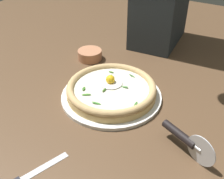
% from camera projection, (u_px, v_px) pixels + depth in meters
% --- Properties ---
extents(ground_plane, '(2.40, 2.40, 0.03)m').
position_uv_depth(ground_plane, '(112.00, 99.00, 0.93)').
color(ground_plane, brown).
rests_on(ground_plane, ground).
extents(pizza_plate, '(0.34, 0.34, 0.01)m').
position_uv_depth(pizza_plate, '(112.00, 96.00, 0.91)').
color(pizza_plate, white).
rests_on(pizza_plate, ground).
extents(pizza, '(0.30, 0.30, 0.06)m').
position_uv_depth(pizza, '(112.00, 89.00, 0.90)').
color(pizza, tan).
rests_on(pizza, pizza_plate).
extents(side_bowl, '(0.10, 0.10, 0.04)m').
position_uv_depth(side_bowl, '(90.00, 55.00, 1.13)').
color(side_bowl, '#BB7853').
rests_on(side_bowl, ground).
extents(pizza_cutter, '(0.16, 0.08, 0.08)m').
position_uv_depth(pizza_cutter, '(185.00, 139.00, 0.70)').
color(pizza_cutter, silver).
rests_on(pizza_cutter, ground).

